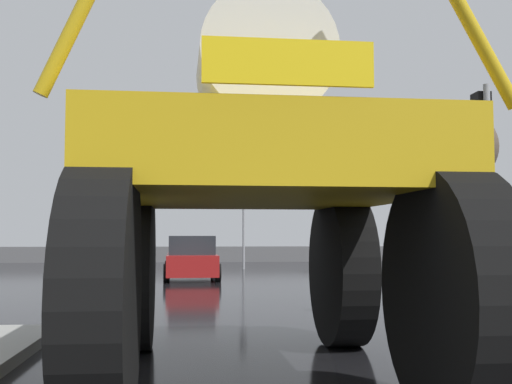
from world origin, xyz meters
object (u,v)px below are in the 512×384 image
object	(u,v)px
sedan_ahead	(191,259)
bare_tree_right	(447,148)
traffic_signal_far_left	(243,207)
oversize_sprayer	(256,196)
traffic_signal_near_right	(484,150)

from	to	relation	value
sedan_ahead	bare_tree_right	size ratio (longest dim) A/B	0.65
traffic_signal_far_left	sedan_ahead	bearing A→B (deg)	-109.14
sedan_ahead	oversize_sprayer	bearing A→B (deg)	-178.73
traffic_signal_near_right	bare_tree_right	size ratio (longest dim) A/B	0.63
oversize_sprayer	bare_tree_right	world-z (taller)	bare_tree_right
oversize_sprayer	sedan_ahead	distance (m)	15.64
traffic_signal_near_right	traffic_signal_far_left	world-z (taller)	traffic_signal_near_right
sedan_ahead	traffic_signal_near_right	world-z (taller)	traffic_signal_near_right
bare_tree_right	traffic_signal_near_right	bearing A→B (deg)	-109.94
bare_tree_right	oversize_sprayer	bearing A→B (deg)	-118.78
sedan_ahead	traffic_signal_far_left	bearing A→B (deg)	-20.58
oversize_sprayer	bare_tree_right	distance (m)	18.56
oversize_sprayer	traffic_signal_near_right	xyz separation A→B (m)	(4.21, 3.35, 1.01)
traffic_signal_far_left	bare_tree_right	distance (m)	9.76
oversize_sprayer	traffic_signal_far_left	distance (m)	22.44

